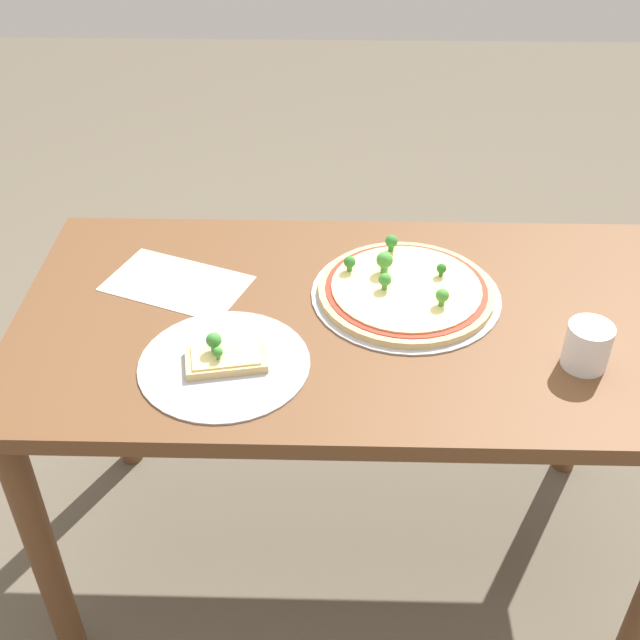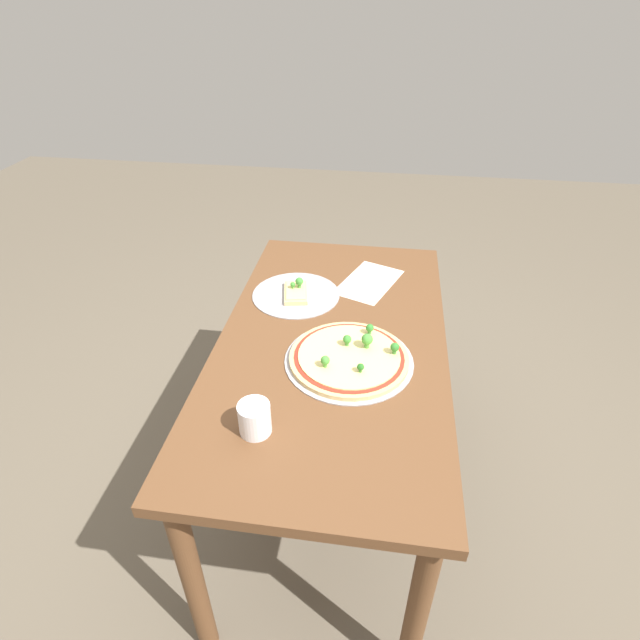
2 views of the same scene
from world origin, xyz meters
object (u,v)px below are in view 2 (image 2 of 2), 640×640
dining_table (332,363)px  pizza_tray_slice (296,293)px  pizza_tray_whole (350,357)px  drinking_cup (255,418)px

dining_table → pizza_tray_slice: (-0.24, -0.16, 0.11)m
dining_table → pizza_tray_slice: 0.31m
dining_table → pizza_tray_whole: 0.17m
dining_table → pizza_tray_whole: pizza_tray_whole is taller
dining_table → pizza_tray_slice: size_ratio=4.26×
dining_table → drinking_cup: drinking_cup is taller
dining_table → pizza_tray_whole: size_ratio=3.47×
dining_table → drinking_cup: 0.47m
drinking_cup → dining_table: bearing=160.8°
pizza_tray_whole → pizza_tray_slice: pizza_tray_whole is taller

